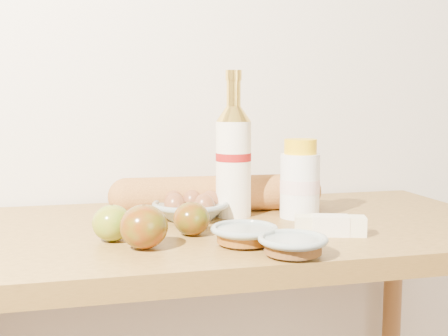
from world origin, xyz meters
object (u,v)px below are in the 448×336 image
at_px(egg_bowl, 191,208).
at_px(baguette, 218,194).
at_px(bourbon_bottle, 233,158).
at_px(table, 221,282).
at_px(cream_bottle, 300,181).

height_order(egg_bowl, baguette, baguette).
distance_m(bourbon_bottle, egg_bowl, 0.14).
bearing_deg(bourbon_bottle, egg_bowl, 170.10).
relative_size(bourbon_bottle, baguette, 0.64).
distance_m(table, baguette, 0.21).
relative_size(cream_bottle, egg_bowl, 0.82).
bearing_deg(egg_bowl, table, -53.83).
relative_size(table, egg_bowl, 5.80).
xyz_separation_m(table, bourbon_bottle, (0.05, 0.07, 0.25)).
bearing_deg(baguette, egg_bowl, -136.67).
relative_size(egg_bowl, baguette, 0.42).
bearing_deg(baguette, cream_bottle, -29.99).
height_order(table, cream_bottle, cream_bottle).
bearing_deg(table, cream_bottle, 8.56).
height_order(table, egg_bowl, egg_bowl).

